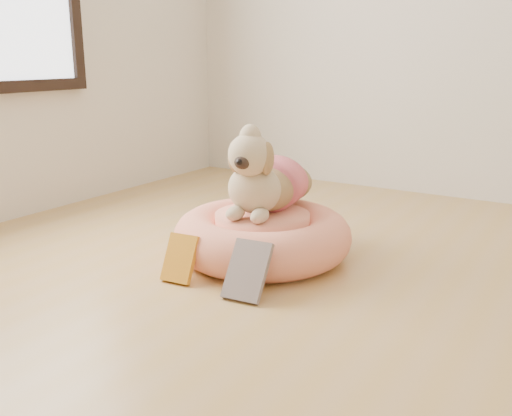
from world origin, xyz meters
The scene contains 5 objects.
floor centered at (0.00, 0.00, 0.00)m, with size 4.50×4.50×0.00m, color tan.
pet_bed centered at (-0.61, 0.75, 0.09)m, with size 0.74×0.74×0.19m.
dog centered at (-0.62, 0.79, 0.38)m, with size 0.36×0.52×0.38m, color brown, non-canonical shape.
book_yellow centered at (-0.74, 0.37, 0.09)m, with size 0.12×0.02×0.18m, color yellow.
book_white centered at (-0.44, 0.38, 0.09)m, with size 0.14×0.02×0.22m, color silver.
Camera 1 is at (0.57, -1.18, 0.82)m, focal length 40.00 mm.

